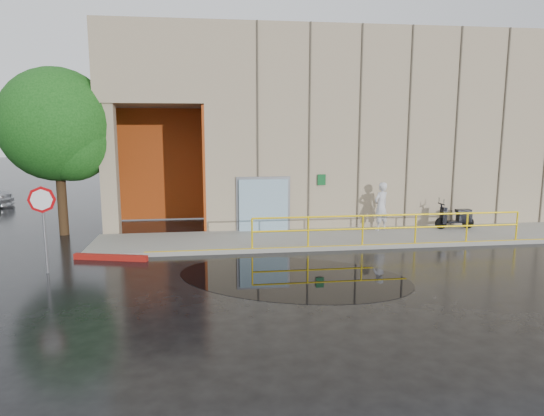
{
  "coord_description": "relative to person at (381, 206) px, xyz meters",
  "views": [
    {
      "loc": [
        -1.92,
        -12.5,
        4.11
      ],
      "look_at": [
        0.15,
        3.0,
        1.51
      ],
      "focal_mm": 32.0,
      "sensor_mm": 36.0,
      "label": 1
    }
  ],
  "objects": [
    {
      "name": "ground",
      "position": [
        -4.74,
        -5.35,
        -1.09
      ],
      "size": [
        120.0,
        120.0,
        0.0
      ],
      "primitive_type": "plane",
      "color": "black",
      "rests_on": "ground"
    },
    {
      "name": "tree_near",
      "position": [
        -12.1,
        1.44,
        2.96
      ],
      "size": [
        4.24,
        4.24,
        6.35
      ],
      "rotation": [
        0.0,
        0.0,
        0.36
      ],
      "color": "black",
      "rests_on": "ground"
    },
    {
      "name": "guardrail",
      "position": [
        -0.49,
        -2.2,
        -0.41
      ],
      "size": [
        9.56,
        0.06,
        1.03
      ],
      "color": "yellow",
      "rests_on": "sidewalk"
    },
    {
      "name": "sidewalk",
      "position": [
        -0.74,
        -0.85,
        -1.02
      ],
      "size": [
        20.0,
        3.0,
        0.15
      ],
      "primitive_type": "cube",
      "color": "gray",
      "rests_on": "ground"
    },
    {
      "name": "scooter",
      "position": [
        3.03,
        -0.13,
        -0.23
      ],
      "size": [
        1.6,
        0.52,
        1.23
      ],
      "rotation": [
        0.0,
        0.0,
        -0.0
      ],
      "color": "black",
      "rests_on": "sidewalk"
    },
    {
      "name": "puddle",
      "position": [
        -4.39,
        -5.1,
        -1.09
      ],
      "size": [
        7.58,
        6.22,
        0.01
      ],
      "primitive_type": "cube",
      "rotation": [
        0.0,
        0.0,
        -0.39
      ],
      "color": "black",
      "rests_on": "ground"
    },
    {
      "name": "building",
      "position": [
        0.36,
        5.63,
        3.11
      ],
      "size": [
        20.0,
        10.17,
        8.0
      ],
      "color": "tan",
      "rests_on": "ground"
    },
    {
      "name": "person",
      "position": [
        0.0,
        0.0,
        0.0
      ],
      "size": [
        0.82,
        0.73,
        1.88
      ],
      "primitive_type": "imported",
      "rotation": [
        0.0,
        0.0,
        3.65
      ],
      "color": "silver",
      "rests_on": "sidewalk"
    },
    {
      "name": "stop_sign",
      "position": [
        -11.27,
        -3.77,
        0.74
      ],
      "size": [
        0.75,
        0.12,
        2.51
      ],
      "rotation": [
        0.0,
        0.0,
        -0.31
      ],
      "color": "slate",
      "rests_on": "ground"
    },
    {
      "name": "red_curb",
      "position": [
        -9.74,
        -2.57,
        -1.0
      ],
      "size": [
        2.36,
        0.8,
        0.18
      ],
      "primitive_type": "cube",
      "rotation": [
        0.0,
        0.0,
        -0.26
      ],
      "color": "maroon",
      "rests_on": "ground"
    }
  ]
}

